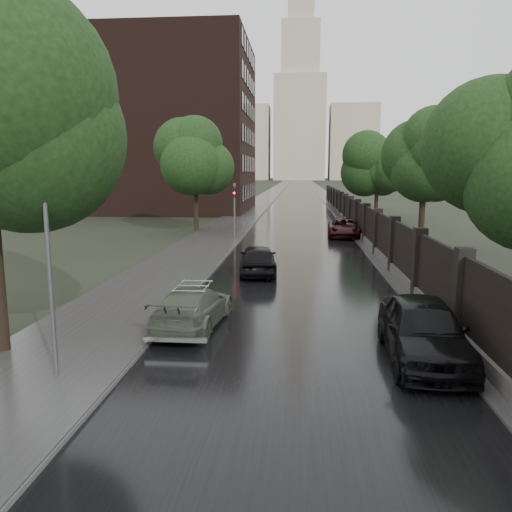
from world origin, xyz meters
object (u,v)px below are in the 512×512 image
(tree_left_far, at_px, (195,166))
(car_right_near, at_px, (423,330))
(traffic_light, at_px, (235,207))
(hatchback_left, at_px, (258,259))
(lamp_post, at_px, (49,267))
(volga_sedan, at_px, (193,307))
(tree_right_b, at_px, (424,169))
(car_right_far, at_px, (344,228))
(tree_right_c, at_px, (378,170))

(tree_left_far, height_order, car_right_near, tree_left_far)
(traffic_light, relative_size, hatchback_left, 0.95)
(hatchback_left, xyz_separation_m, car_right_near, (5.05, -10.47, 0.09))
(lamp_post, bearing_deg, traffic_light, 87.32)
(traffic_light, xyz_separation_m, volga_sedan, (1.15, -19.09, -1.78))
(tree_right_b, xyz_separation_m, volga_sedan, (-10.65, -16.09, -4.33))
(traffic_light, bearing_deg, tree_left_far, 126.47)
(tree_right_b, relative_size, car_right_far, 1.44)
(tree_right_c, relative_size, car_right_far, 1.44)
(tree_left_far, relative_size, car_right_far, 1.52)
(car_right_near, distance_m, car_right_far, 24.58)
(tree_right_b, height_order, volga_sedan, tree_right_b)
(lamp_post, relative_size, volga_sedan, 1.20)
(car_right_near, height_order, car_right_far, car_right_near)
(volga_sedan, bearing_deg, tree_right_c, -101.85)
(tree_left_far, distance_m, volga_sedan, 25.01)
(hatchback_left, bearing_deg, car_right_far, -115.49)
(volga_sedan, height_order, car_right_far, car_right_far)
(volga_sedan, relative_size, car_right_near, 0.90)
(volga_sedan, bearing_deg, car_right_near, 165.46)
(tree_right_b, distance_m, car_right_near, 19.36)
(tree_right_c, distance_m, volga_sedan, 35.98)
(tree_right_b, bearing_deg, hatchback_left, -139.43)
(tree_right_b, bearing_deg, car_right_near, -102.99)
(lamp_post, relative_size, hatchback_left, 1.22)
(volga_sedan, bearing_deg, traffic_light, -81.06)
(traffic_light, xyz_separation_m, car_right_near, (7.55, -21.42, -1.59))
(tree_right_c, relative_size, volga_sedan, 1.65)
(tree_right_b, xyz_separation_m, hatchback_left, (-9.30, -7.96, -4.23))
(car_right_far, bearing_deg, volga_sedan, -104.09)
(car_right_near, bearing_deg, hatchback_left, 117.51)
(tree_right_b, height_order, tree_right_c, same)
(tree_right_b, height_order, hatchback_left, tree_right_b)
(traffic_light, height_order, car_right_far, traffic_light)
(tree_left_far, bearing_deg, tree_right_c, 32.83)
(tree_right_b, relative_size, car_right_near, 1.48)
(tree_right_c, xyz_separation_m, car_right_far, (-4.10, -11.85, -4.27))
(tree_right_b, distance_m, tree_right_c, 18.00)
(traffic_light, distance_m, car_right_near, 22.77)
(tree_right_c, height_order, lamp_post, tree_right_c)
(tree_right_c, relative_size, car_right_near, 1.48)
(tree_right_c, height_order, volga_sedan, tree_right_c)
(tree_left_far, bearing_deg, volga_sedan, -78.63)
(tree_left_far, bearing_deg, hatchback_left, -68.77)
(tree_left_far, height_order, car_right_far, tree_left_far)
(tree_right_b, distance_m, traffic_light, 12.44)
(tree_right_c, xyz_separation_m, car_right_near, (-4.25, -36.43, -4.14))
(tree_left_far, distance_m, hatchback_left, 17.71)
(tree_left_far, relative_size, tree_right_c, 1.05)
(volga_sedan, distance_m, hatchback_left, 8.24)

